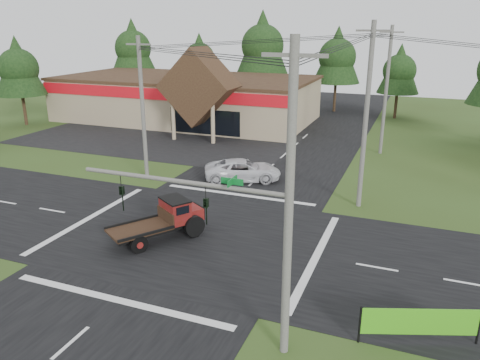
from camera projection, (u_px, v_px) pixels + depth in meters
The scene contains 19 objects.
ground at pixel (193, 235), 26.21m from camera, with size 120.00×120.00×0.00m, color #304217.
road_ns at pixel (193, 235), 26.20m from camera, with size 12.00×120.00×0.02m, color black.
road_ew at pixel (193, 235), 26.20m from camera, with size 120.00×12.00×0.02m, color black.
parking_apron at pixel (155, 140), 47.82m from camera, with size 28.00×14.00×0.02m, color black.
cvs_building at pixel (187, 97), 56.86m from camera, with size 30.40×18.20×9.19m.
traffic_signal_mast at pixel (241, 232), 16.16m from camera, with size 8.12×0.24×7.00m.
utility_pole_nr at pixel (289, 206), 15.19m from camera, with size 2.00×0.30×11.00m.
utility_pole_nw at pixel (143, 108), 34.33m from camera, with size 2.00×0.30×10.50m.
utility_pole_ne at pixel (366, 116), 28.62m from camera, with size 2.00×0.30×11.50m.
utility_pole_n at pixel (386, 90), 41.02m from camera, with size 2.00×0.30×11.20m.
tree_row_a at pixel (133, 47), 69.35m from camera, with size 6.72×6.72×12.12m.
tree_row_b at pixel (200, 57), 68.08m from camera, with size 5.60×5.60×10.10m.
tree_row_c at pixel (263, 44), 63.09m from camera, with size 7.28×7.28×13.13m.
tree_row_d at pixel (337, 55), 60.93m from camera, with size 6.16×6.16×11.11m.
tree_row_e at pixel (400, 69), 56.82m from camera, with size 5.04×5.04×9.09m.
tree_side_w at pixel (18, 66), 52.82m from camera, with size 5.60×5.60×10.10m.
antique_flatbed_truck at pixel (158, 221), 25.37m from camera, with size 2.01×5.27×2.21m, color #56160C, non-canonical shape.
roadside_banner at pixel (419, 326), 17.14m from camera, with size 4.45×0.13×1.52m, color #41A616, non-canonical shape.
white_pickup at pixel (243, 170), 35.23m from camera, with size 2.63×5.71×1.59m, color silver.
Camera 1 is at (11.19, -21.24, 11.28)m, focal length 35.00 mm.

